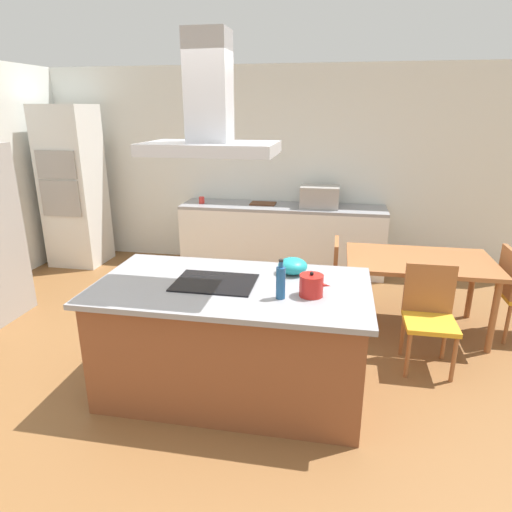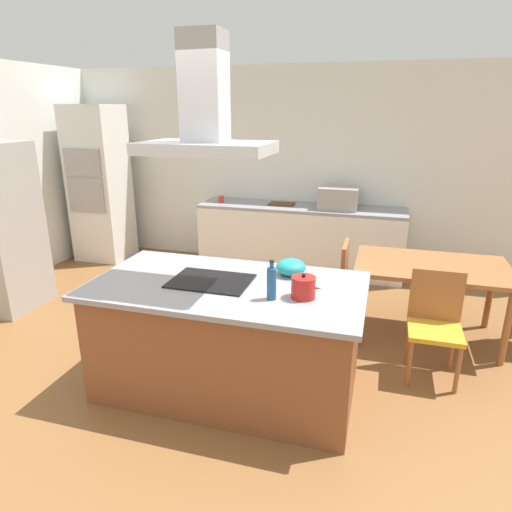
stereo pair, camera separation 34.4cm
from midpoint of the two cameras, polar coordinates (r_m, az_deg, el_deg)
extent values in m
plane|color=brown|center=(5.05, 4.25, -6.93)|extent=(16.00, 16.00, 0.00)
cube|color=silver|center=(6.34, 7.92, 10.93)|extent=(7.20, 0.10, 2.70)
cube|color=brown|center=(3.55, -0.76, -10.62)|extent=(1.95, 1.02, 0.86)
cube|color=gray|center=(3.36, -0.79, -3.89)|extent=(2.05, 1.12, 0.04)
cube|color=black|center=(3.39, -2.89, -3.25)|extent=(0.60, 0.44, 0.01)
cylinder|color=#B21E19|center=(3.12, 9.21, -4.02)|extent=(0.17, 0.17, 0.15)
sphere|color=black|center=(3.09, 9.29, -2.50)|extent=(0.03, 0.03, 0.03)
cone|color=#B21E19|center=(3.11, 11.12, -4.07)|extent=(0.06, 0.03, 0.04)
cylinder|color=navy|center=(3.06, 5.23, -3.61)|extent=(0.06, 0.06, 0.23)
cylinder|color=navy|center=(3.01, 5.30, -1.21)|extent=(0.03, 0.03, 0.05)
cylinder|color=black|center=(3.00, 5.32, -0.70)|extent=(0.03, 0.03, 0.01)
ellipsoid|color=teal|center=(3.53, 7.27, -1.46)|extent=(0.23, 0.23, 0.13)
cube|color=silver|center=(6.17, 7.19, 2.00)|extent=(2.75, 0.62, 0.86)
cube|color=gray|center=(6.06, 7.36, 6.09)|extent=(2.75, 0.62, 0.04)
cube|color=#9E9993|center=(5.97, 12.11, 7.23)|extent=(0.50, 0.38, 0.28)
cylinder|color=red|center=(6.26, -2.90, 7.22)|extent=(0.08, 0.08, 0.09)
cube|color=#59331E|center=(6.14, 4.90, 6.63)|extent=(0.34, 0.24, 0.02)
cube|color=silver|center=(6.87, -17.95, 8.68)|extent=(0.70, 0.64, 2.20)
cube|color=#9E9993|center=(6.56, -19.87, 11.16)|extent=(0.56, 0.02, 0.36)
cube|color=#9E9993|center=(6.62, -19.45, 7.30)|extent=(0.56, 0.02, 0.48)
cube|color=#995B33|center=(4.59, 23.54, -1.26)|extent=(1.40, 0.90, 0.04)
cylinder|color=#995B33|center=(4.34, 15.29, -6.81)|extent=(0.06, 0.06, 0.71)
cylinder|color=#995B33|center=(4.52, 31.30, -7.92)|extent=(0.06, 0.06, 0.71)
cylinder|color=#995B33|center=(5.02, 15.52, -3.32)|extent=(0.06, 0.06, 0.71)
cylinder|color=#995B33|center=(5.18, 29.36, -4.42)|extent=(0.06, 0.06, 0.71)
cube|color=gold|center=(4.66, 10.82, -3.67)|extent=(0.42, 0.42, 0.04)
cube|color=#995B33|center=(4.57, 13.37, -1.09)|extent=(0.04, 0.42, 0.44)
cylinder|color=#995B33|center=(4.60, 8.18, -6.87)|extent=(0.04, 0.04, 0.41)
cylinder|color=#995B33|center=(4.93, 8.80, -5.14)|extent=(0.04, 0.04, 0.41)
cylinder|color=#995B33|center=(4.58, 12.68, -7.31)|extent=(0.04, 0.04, 0.41)
cylinder|color=#995B33|center=(4.90, 12.98, -5.53)|extent=(0.04, 0.04, 0.41)
cube|color=gold|center=(4.02, 24.17, -8.78)|extent=(0.42, 0.42, 0.04)
cube|color=#995B33|center=(4.09, 24.29, -4.59)|extent=(0.42, 0.04, 0.44)
cylinder|color=#995B33|center=(4.00, 26.67, -12.96)|extent=(0.04, 0.04, 0.41)
cylinder|color=#995B33|center=(3.94, 21.42, -12.69)|extent=(0.04, 0.04, 0.41)
cylinder|color=#995B33|center=(4.31, 25.89, -10.54)|extent=(0.04, 0.04, 0.41)
cylinder|color=#995B33|center=(4.25, 21.05, -10.25)|extent=(0.04, 0.04, 0.41)
cube|color=#ADADB2|center=(3.16, -3.18, 13.58)|extent=(0.90, 0.55, 0.08)
cube|color=#ADADB2|center=(3.15, -3.31, 20.66)|extent=(0.28, 0.24, 0.70)
camera|label=1|loc=(0.17, -87.30, 0.89)|focal=31.39mm
camera|label=2|loc=(0.17, 92.70, -0.89)|focal=31.39mm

